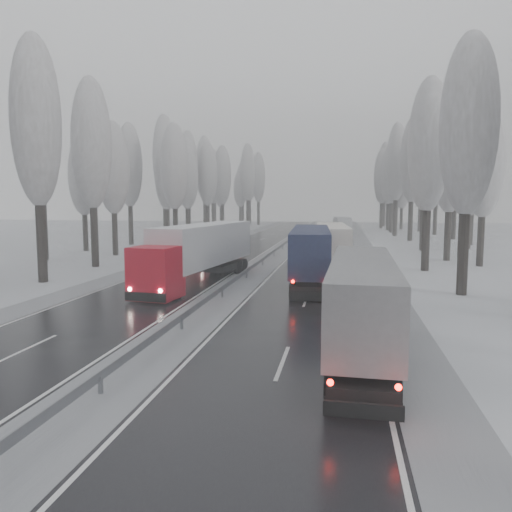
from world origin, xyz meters
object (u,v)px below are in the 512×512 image
(truck_red_white, at_px, (200,249))
(truck_red_red, at_px, (216,238))
(truck_grey_tarp, at_px, (362,295))
(truck_cream_box, at_px, (331,243))
(box_truck_distant, at_px, (342,225))
(truck_blue_box, at_px, (311,251))

(truck_red_white, relative_size, truck_red_red, 1.19)
(truck_grey_tarp, distance_m, truck_cream_box, 23.68)
(truck_red_white, xyz_separation_m, truck_red_red, (-2.91, 16.00, -0.39))
(truck_cream_box, relative_size, truck_red_red, 1.10)
(truck_cream_box, height_order, truck_red_white, truck_red_white)
(box_truck_distant, bearing_deg, truck_red_red, -113.29)
(box_truck_distant, bearing_deg, truck_cream_box, -98.18)
(truck_grey_tarp, xyz_separation_m, truck_red_red, (-14.01, 30.44, -0.07))
(truck_grey_tarp, bearing_deg, truck_red_white, 129.00)
(truck_blue_box, xyz_separation_m, truck_red_white, (-7.99, -1.50, 0.13))
(truck_cream_box, bearing_deg, truck_red_red, 147.17)
(truck_grey_tarp, xyz_separation_m, box_truck_distant, (-1.00, 75.88, -0.62))
(box_truck_distant, relative_size, truck_red_red, 0.60)
(truck_grey_tarp, xyz_separation_m, truck_red_white, (-11.10, 14.44, 0.32))
(box_truck_distant, height_order, truck_red_white, truck_red_white)
(box_truck_distant, bearing_deg, truck_red_white, -106.65)
(truck_blue_box, bearing_deg, truck_grey_tarp, -82.04)
(truck_cream_box, relative_size, box_truck_distant, 1.83)
(truck_cream_box, bearing_deg, truck_red_white, -139.08)
(truck_blue_box, relative_size, box_truck_distant, 1.87)
(truck_blue_box, xyz_separation_m, truck_cream_box, (1.32, 7.67, -0.06))
(truck_cream_box, xyz_separation_m, box_truck_distant, (0.79, 52.27, -0.75))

